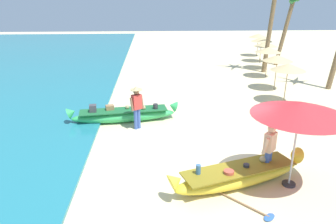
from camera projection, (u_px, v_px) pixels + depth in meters
ground_plane at (212, 162)px, 9.78m from camera, size 80.00×80.00×0.00m
boat_yellow_foreground at (239, 175)px, 8.52m from camera, size 4.07×1.97×0.82m
boat_green_midground at (124, 115)px, 12.88m from camera, size 4.52×1.31×0.80m
person_vendor_hatted at (137, 105)px, 11.95m from camera, size 0.56×0.48×1.71m
person_tourist_customer at (269, 148)px, 8.66m from camera, size 0.52×0.52×1.61m
patio_umbrella_large at (300, 109)px, 7.84m from camera, size 2.44×2.44×2.40m
parasol_row_0 at (288, 67)px, 14.73m from camera, size 1.60×1.60×1.91m
parasol_row_1 at (278, 58)px, 16.88m from camera, size 1.60×1.60×1.91m
parasol_row_2 at (268, 50)px, 19.55m from camera, size 1.60×1.60×1.91m
parasol_row_3 at (266, 44)px, 21.91m from camera, size 1.60×1.60×1.91m
parasol_row_4 at (262, 39)px, 24.33m from camera, size 1.60×1.60×1.91m
parasol_row_5 at (259, 36)px, 26.73m from camera, size 1.60×1.60×1.91m
palm_tree_leaning_seaward at (293, 2)px, 22.34m from camera, size 2.72×2.61×5.55m
paddle at (249, 207)px, 7.64m from camera, size 1.31×1.41×0.05m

